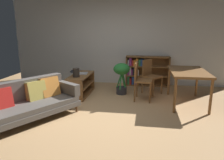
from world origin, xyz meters
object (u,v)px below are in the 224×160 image
object	(u,v)px
fabric_couch	(30,100)
potted_floor_plant	(122,74)
open_laptop	(80,73)
dining_table	(188,74)
bookshelf	(144,71)
dining_chair_near	(141,78)
dining_chair_far	(150,75)
desk_speaker	(76,73)
media_console	(81,85)

from	to	relation	value
fabric_couch	potted_floor_plant	xyz separation A→B (m)	(1.56, 1.84, 0.18)
open_laptop	dining_table	xyz separation A→B (m)	(2.68, -0.42, 0.14)
bookshelf	dining_chair_near	bearing A→B (deg)	-92.23
dining_table	dining_chair_far	bearing A→B (deg)	139.10
desk_speaker	dining_chair_near	distance (m)	1.59
dining_table	desk_speaker	bearing A→B (deg)	179.55
potted_floor_plant	dining_chair_near	distance (m)	0.65
dining_chair_near	dining_chair_far	bearing A→B (deg)	69.03
dining_chair_far	dining_table	bearing A→B (deg)	-40.90
media_console	desk_speaker	bearing A→B (deg)	-95.46
media_console	bookshelf	world-z (taller)	bookshelf
dining_chair_far	open_laptop	bearing A→B (deg)	-170.72
fabric_couch	potted_floor_plant	size ratio (longest dim) A/B	2.29
dining_table	media_console	bearing A→B (deg)	173.83
potted_floor_plant	dining_chair_near	xyz separation A→B (m)	(0.51, -0.41, -0.01)
dining_table	bookshelf	size ratio (longest dim) A/B	1.04
media_console	desk_speaker	distance (m)	0.46
fabric_couch	desk_speaker	distance (m)	1.47
open_laptop	dining_chair_near	bearing A→B (deg)	-11.35
potted_floor_plant	dining_table	size ratio (longest dim) A/B	0.61
fabric_couch	dining_chair_far	distance (m)	3.09
dining_table	dining_chair_near	bearing A→B (deg)	175.06
dining_table	dining_chair_near	world-z (taller)	dining_chair_near
potted_floor_plant	open_laptop	bearing A→B (deg)	-175.58
open_laptop	desk_speaker	xyz separation A→B (m)	(0.03, -0.39, 0.09)
fabric_couch	media_console	bearing A→B (deg)	72.55
dining_table	dining_chair_near	size ratio (longest dim) A/B	1.46
fabric_couch	dining_chair_far	xyz separation A→B (m)	(2.31, 2.06, 0.14)
bookshelf	media_console	bearing A→B (deg)	-142.63
potted_floor_plant	dining_chair_far	size ratio (longest dim) A/B	0.93
open_laptop	potted_floor_plant	xyz separation A→B (m)	(1.11, 0.09, -0.00)
potted_floor_plant	bookshelf	world-z (taller)	bookshelf
potted_floor_plant	fabric_couch	bearing A→B (deg)	-130.34
dining_chair_far	bookshelf	bearing A→B (deg)	103.01
media_console	dining_chair_far	distance (m)	1.86
bookshelf	potted_floor_plant	bearing A→B (deg)	-118.92
media_console	dining_chair_far	size ratio (longest dim) A/B	1.33
open_laptop	media_console	bearing A→B (deg)	-68.20
fabric_couch	potted_floor_plant	world-z (taller)	potted_floor_plant
desk_speaker	potted_floor_plant	xyz separation A→B (m)	(1.08, 0.48, -0.09)
potted_floor_plant	dining_table	xyz separation A→B (m)	(1.57, -0.50, 0.14)
potted_floor_plant	dining_chair_near	size ratio (longest dim) A/B	0.90
potted_floor_plant	dining_chair_near	bearing A→B (deg)	-38.97
fabric_couch	bookshelf	distance (m)	3.56
desk_speaker	dining_table	bearing A→B (deg)	-0.45
open_laptop	dining_chair_far	world-z (taller)	dining_chair_far
desk_speaker	bookshelf	bearing A→B (deg)	42.38
media_console	dining_table	xyz separation A→B (m)	(2.63, -0.28, 0.43)
potted_floor_plant	bookshelf	distance (m)	1.16
desk_speaker	dining_chair_far	xyz separation A→B (m)	(1.82, 0.70, -0.14)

